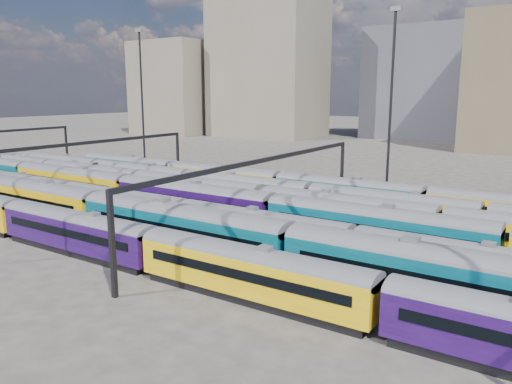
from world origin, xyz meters
The scene contains 12 objects.
ground centered at (0.00, 0.00, 0.00)m, with size 500.00×500.00×0.00m, color #3C3733.
rake_0 centered at (-10.34, -15.00, 2.47)m, with size 114.92×2.80×4.71m.
rake_1 centered at (7.53, -10.00, 2.97)m, with size 160.22×3.34×5.65m.
rake_2 centered at (-15.21, -5.00, 2.40)m, with size 111.57×2.72×4.57m.
rake_3 centered at (-10.51, 0.00, 2.81)m, with size 129.97×3.17×5.34m.
rake_4 centered at (6.66, 5.00, 2.60)m, with size 120.47×2.94×4.94m.
rake_5 centered at (10.43, 10.00, 2.49)m, with size 115.90×2.83×4.75m.
rake_6 centered at (12.92, 15.00, 2.53)m, with size 97.99×2.87×4.83m.
gantry_1 centered at (-20.00, 0.00, 6.79)m, with size 0.35×40.35×8.03m.
gantry_2 centered at (10.00, 0.00, 6.79)m, with size 0.35×40.35×8.03m.
mast_1 centered at (-30.00, 22.00, 13.97)m, with size 1.40×0.50×25.60m.
mast_3 centered at (15.00, 24.00, 13.97)m, with size 1.40×0.50×25.60m.
Camera 1 is at (37.32, -42.79, 14.63)m, focal length 35.00 mm.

